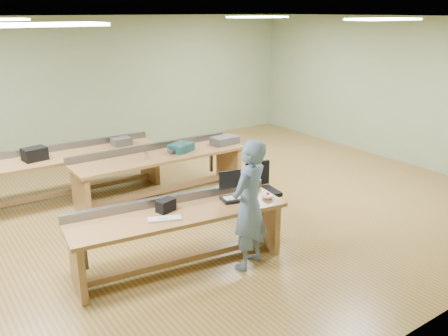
{
  "coord_description": "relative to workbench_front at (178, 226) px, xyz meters",
  "views": [
    {
      "loc": [
        -3.7,
        -6.22,
        3.1
      ],
      "look_at": [
        0.22,
        -0.6,
        0.81
      ],
      "focal_mm": 38.0,
      "sensor_mm": 36.0,
      "label": 1
    }
  ],
  "objects": [
    {
      "name": "storage_box_back",
      "position": [
        -0.89,
        3.18,
        0.3
      ],
      "size": [
        0.4,
        0.32,
        0.21
      ],
      "primitive_type": "cube",
      "rotation": [
        0.0,
        0.0,
        0.15
      ],
      "color": "black",
      "rests_on": "workbench_back"
    },
    {
      "name": "tray_back",
      "position": [
        0.65,
        3.23,
        0.26
      ],
      "size": [
        0.34,
        0.25,
        0.13
      ],
      "primitive_type": "cube",
      "rotation": [
        0.0,
        0.0,
        0.02
      ],
      "color": "#3E3E41",
      "rests_on": "workbench_back"
    },
    {
      "name": "mug",
      "position": [
        1.13,
        2.21,
        0.24
      ],
      "size": [
        0.13,
        0.13,
        0.09
      ],
      "primitive_type": "imported",
      "rotation": [
        0.0,
        0.0,
        -0.15
      ],
      "color": "#3E3E41",
      "rests_on": "workbench_mid"
    },
    {
      "name": "ceiling",
      "position": [
        1.11,
        1.51,
        2.45
      ],
      "size": [
        10.0,
        10.0,
        0.0
      ],
      "primitive_type": "plane",
      "color": "silver",
      "rests_on": "wall_back"
    },
    {
      "name": "wall_front",
      "position": [
        1.11,
        -2.49,
        0.95
      ],
      "size": [
        10.0,
        0.04,
        3.0
      ],
      "primitive_type": "cube",
      "color": "gray",
      "rests_on": "floor"
    },
    {
      "name": "parts_bin_grey",
      "position": [
        2.27,
        2.23,
        0.26
      ],
      "size": [
        0.5,
        0.33,
        0.13
      ],
      "primitive_type": "cube",
      "rotation": [
        0.0,
        0.0,
        0.05
      ],
      "color": "#3E3E41",
      "rests_on": "workbench_mid"
    },
    {
      "name": "trackball_mouse",
      "position": [
        1.18,
        -0.3,
        0.23
      ],
      "size": [
        0.2,
        0.22,
        0.07
      ],
      "primitive_type": "ellipsoid",
      "rotation": [
        0.0,
        0.0,
        -0.39
      ],
      "color": "white",
      "rests_on": "workbench_front"
    },
    {
      "name": "floor",
      "position": [
        1.11,
        1.51,
        -0.55
      ],
      "size": [
        10.0,
        10.0,
        0.0
      ],
      "primitive_type": "plane",
      "color": "olive",
      "rests_on": "ground"
    },
    {
      "name": "drinks_can",
      "position": [
        0.64,
        2.19,
        0.26
      ],
      "size": [
        0.08,
        0.08,
        0.12
      ],
      "primitive_type": "cylinder",
      "rotation": [
        0.0,
        0.0,
        0.24
      ],
      "color": "#B4B4B8",
      "rests_on": "workbench_mid"
    },
    {
      "name": "parts_bin_teal",
      "position": [
        1.35,
        2.25,
        0.27
      ],
      "size": [
        0.48,
        0.42,
        0.14
      ],
      "primitive_type": "cube",
      "rotation": [
        0.0,
        0.0,
        0.36
      ],
      "color": "#153D44",
      "rests_on": "workbench_mid"
    },
    {
      "name": "wall_right",
      "position": [
        6.11,
        1.51,
        0.95
      ],
      "size": [
        0.04,
        8.0,
        3.0
      ],
      "primitive_type": "cube",
      "color": "gray",
      "rests_on": "floor"
    },
    {
      "name": "task_chair",
      "position": [
        1.75,
        0.51,
        -0.22
      ],
      "size": [
        0.55,
        0.55,
        0.9
      ],
      "rotation": [
        0.0,
        0.0,
        -0.16
      ],
      "color": "black",
      "rests_on": "floor"
    },
    {
      "name": "workbench_back",
      "position": [
        -0.27,
        3.2,
        0.01
      ],
      "size": [
        3.05,
        0.87,
        0.86
      ],
      "rotation": [
        0.0,
        0.0,
        -0.02
      ],
      "color": "olive",
      "rests_on": "floor"
    },
    {
      "name": "camera_bag",
      "position": [
        -0.11,
        0.09,
        0.27
      ],
      "size": [
        0.26,
        0.2,
        0.15
      ],
      "primitive_type": "cube",
      "rotation": [
        0.0,
        0.0,
        0.27
      ],
      "color": "black",
      "rests_on": "workbench_front"
    },
    {
      "name": "fluor_panels",
      "position": [
        1.11,
        1.51,
        2.42
      ],
      "size": [
        6.2,
        3.5,
        0.03
      ],
      "color": "white",
      "rests_on": "ceiling"
    },
    {
      "name": "workbench_front",
      "position": [
        0.0,
        0.0,
        0.0
      ],
      "size": [
        2.78,
        1.07,
        0.86
      ],
      "rotation": [
        0.0,
        0.0,
        -0.13
      ],
      "color": "olive",
      "rests_on": "floor"
    },
    {
      "name": "person",
      "position": [
        0.73,
        -0.49,
        0.28
      ],
      "size": [
        0.71,
        0.6,
        1.66
      ],
      "primitive_type": "imported",
      "rotation": [
        0.0,
        0.0,
        3.54
      ],
      "color": "#647EA4",
      "rests_on": "floor"
    },
    {
      "name": "wall_back",
      "position": [
        1.11,
        5.51,
        0.95
      ],
      "size": [
        10.0,
        0.04,
        3.0
      ],
      "primitive_type": "cube",
      "color": "gray",
      "rests_on": "floor"
    },
    {
      "name": "laptop_base",
      "position": [
        0.78,
        -0.09,
        0.21
      ],
      "size": [
        0.36,
        0.32,
        0.03
      ],
      "primitive_type": "cube",
      "rotation": [
        0.0,
        0.0,
        -0.25
      ],
      "color": "black",
      "rests_on": "workbench_front"
    },
    {
      "name": "laptop_screen",
      "position": [
        0.81,
        0.02,
        0.44
      ],
      "size": [
        0.3,
        0.09,
        0.24
      ],
      "primitive_type": "cube",
      "rotation": [
        0.0,
        0.0,
        -0.25
      ],
      "color": "black",
      "rests_on": "laptop_base"
    },
    {
      "name": "keyboard",
      "position": [
        -0.25,
        -0.12,
        0.21
      ],
      "size": [
        0.42,
        0.27,
        0.02
      ],
      "primitive_type": "cube",
      "rotation": [
        0.0,
        0.0,
        -0.39
      ],
      "color": "beige",
      "rests_on": "workbench_front"
    },
    {
      "name": "workbench_mid",
      "position": [
        0.95,
        2.31,
        0.01
      ],
      "size": [
        3.04,
        0.82,
        0.86
      ],
      "rotation": [
        0.0,
        0.0,
        -0.0
      ],
      "color": "olive",
      "rests_on": "floor"
    }
  ]
}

